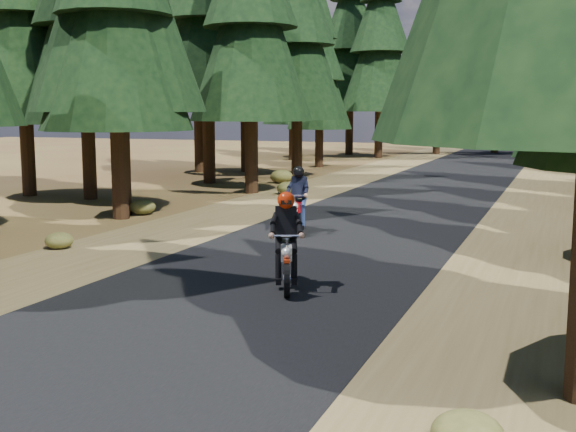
# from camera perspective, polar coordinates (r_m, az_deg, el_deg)

# --- Properties ---
(ground) EXTENTS (120.00, 120.00, 0.00)m
(ground) POSITION_cam_1_polar(r_m,az_deg,el_deg) (13.70, -2.28, -5.40)
(ground) COLOR #4C311B
(ground) RESTS_ON ground
(road) EXTENTS (6.00, 100.00, 0.01)m
(road) POSITION_cam_1_polar(r_m,az_deg,el_deg) (18.30, 3.96, -1.91)
(road) COLOR black
(road) RESTS_ON ground
(shoulder_l) EXTENTS (3.20, 100.00, 0.01)m
(shoulder_l) POSITION_cam_1_polar(r_m,az_deg,el_deg) (20.12, -8.65, -1.06)
(shoulder_l) COLOR brown
(shoulder_l) RESTS_ON ground
(shoulder_r) EXTENTS (3.20, 100.00, 0.01)m
(shoulder_r) POSITION_cam_1_polar(r_m,az_deg,el_deg) (17.53, 18.50, -2.79)
(shoulder_r) COLOR brown
(shoulder_r) RESTS_ON ground
(pine_forest) EXTENTS (34.59, 55.08, 16.32)m
(pine_forest) POSITION_cam_1_polar(r_m,az_deg,el_deg) (34.00, 12.45, 15.98)
(pine_forest) COLOR black
(pine_forest) RESTS_ON ground
(understory_shrubs) EXTENTS (15.84, 30.96, 0.65)m
(understory_shrubs) POSITION_cam_1_polar(r_m,az_deg,el_deg) (21.53, 8.72, 0.27)
(understory_shrubs) COLOR #474C1E
(understory_shrubs) RESTS_ON ground
(rider_lead) EXTENTS (1.30, 2.06, 1.77)m
(rider_lead) POSITION_cam_1_polar(r_m,az_deg,el_deg) (13.22, -0.14, -3.26)
(rider_lead) COLOR beige
(rider_lead) RESTS_ON road
(rider_follow) EXTENTS (1.03, 2.06, 1.76)m
(rider_follow) POSITION_cam_1_polar(r_m,az_deg,el_deg) (19.32, 0.77, 0.42)
(rider_follow) COLOR #960A0D
(rider_follow) RESTS_ON road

